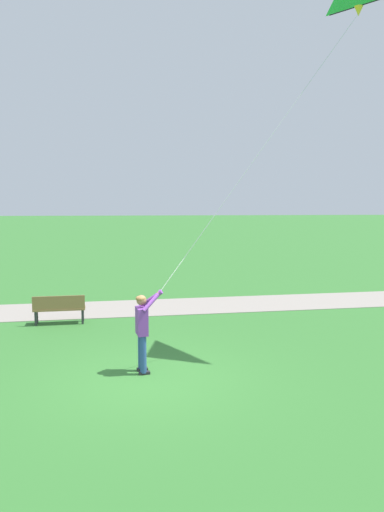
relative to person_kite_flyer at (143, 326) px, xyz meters
The scene contains 4 objects.
ground_plane 1.13m from the person_kite_flyer, 19.55° to the left, with size 120.00×120.00×0.00m, color #33702D.
walkway_path 6.83m from the person_kite_flyer, 161.52° to the left, with size 2.40×32.00×0.02m, color gray.
person_kite_flyer is the anchor object (origin of this frame).
park_bench_near_walkway 4.96m from the person_kite_flyer, 147.69° to the right, with size 0.61×1.54×0.88m.
Camera 1 is at (10.77, 0.37, 4.09)m, focal length 37.01 mm.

